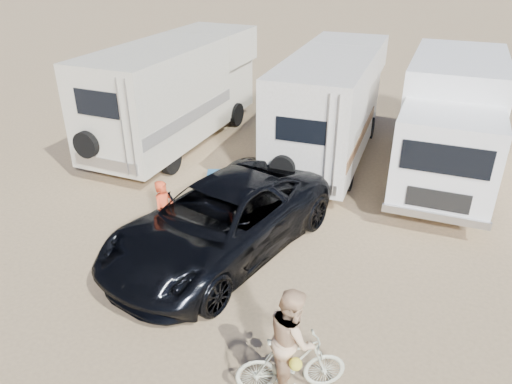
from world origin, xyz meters
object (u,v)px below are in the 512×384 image
(rv_main, at_px, (330,108))
(crate, at_px, (304,201))
(box_truck, at_px, (450,124))
(cooler, at_px, (218,180))
(rv_left, at_px, (176,94))
(rider_man, at_px, (165,219))
(rider_woman, at_px, (292,347))
(bike_woman, at_px, (291,365))
(dark_suv, at_px, (220,221))
(bike_man, at_px, (167,231))

(rv_main, height_order, crate, rv_main)
(box_truck, xyz_separation_m, cooler, (-6.18, -2.70, -1.48))
(rv_left, bearing_deg, rider_man, -61.37)
(rider_man, distance_m, rider_woman, 4.87)
(crate, bearing_deg, rv_left, 148.51)
(rv_left, relative_size, bike_woman, 4.43)
(rv_main, xyz_separation_m, bike_woman, (1.17, -9.60, -1.16))
(dark_suv, xyz_separation_m, cooler, (-1.29, 3.03, -0.59))
(rv_left, height_order, box_truck, rv_left)
(box_truck, height_order, cooler, box_truck)
(crate, bearing_deg, bike_woman, -79.18)
(rv_left, distance_m, cooler, 4.26)
(box_truck, relative_size, cooler, 11.51)
(rider_man, xyz_separation_m, crate, (2.62, 2.93, -0.61))
(cooler, bearing_deg, dark_suv, -85.25)
(rider_man, bearing_deg, bike_woman, -117.55)
(rider_woman, bearing_deg, crate, -13.02)
(rv_main, relative_size, rider_woman, 4.02)
(box_truck, xyz_separation_m, bike_man, (-6.17, -5.94, -1.29))
(rv_main, relative_size, rider_man, 4.73)
(rider_man, bearing_deg, rv_main, -9.95)
(bike_woman, height_order, rider_woman, rider_woman)
(rider_man, xyz_separation_m, rider_woman, (3.77, -3.08, 0.14))
(rider_man, xyz_separation_m, cooler, (-0.01, 3.25, -0.53))
(box_truck, bearing_deg, rider_man, -132.37)
(bike_woman, bearing_deg, cooler, 7.02)
(rider_man, bearing_deg, rv_left, 35.27)
(cooler, relative_size, crate, 1.43)
(rv_left, height_order, dark_suv, rv_left)
(box_truck, xyz_separation_m, rider_woman, (-2.40, -9.03, -0.82))
(rv_left, relative_size, dark_suv, 1.31)
(dark_suv, xyz_separation_m, rider_woman, (2.49, -3.29, 0.08))
(box_truck, relative_size, rider_man, 4.59)
(cooler, bearing_deg, rv_left, 114.14)
(box_truck, bearing_deg, dark_suv, -126.81)
(box_truck, relative_size, bike_woman, 4.01)
(dark_suv, relative_size, bike_woman, 3.38)
(rv_main, height_order, cooler, rv_main)
(rider_woman, bearing_deg, box_truck, -38.75)
(rider_man, height_order, rider_woman, rider_woman)
(rider_man, height_order, cooler, rider_man)
(rv_left, relative_size, box_truck, 1.11)
(rv_left, height_order, cooler, rv_left)
(rv_main, bearing_deg, rv_left, -174.50)
(bike_woman, relative_size, rider_man, 1.14)
(dark_suv, height_order, rider_woman, rider_woman)
(bike_man, height_order, rider_woman, rider_woman)
(rv_left, height_order, rider_man, rv_left)
(rider_woman, bearing_deg, dark_suv, 13.29)
(rv_left, bearing_deg, cooler, -42.54)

